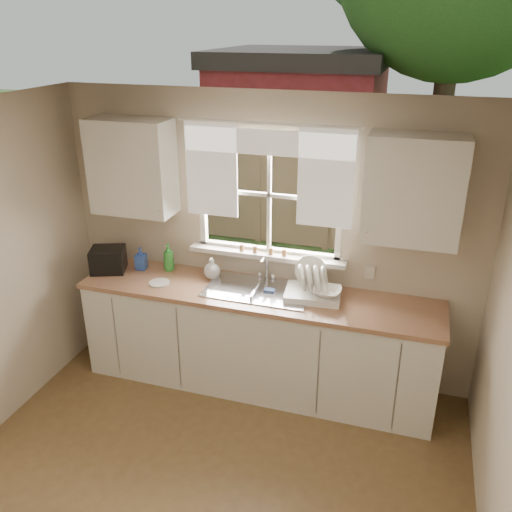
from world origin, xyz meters
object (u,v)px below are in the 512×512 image
(soap_bottle_a, at_px, (169,257))
(cup, at_px, (113,268))
(dish_rack, at_px, (313,289))
(black_appliance, at_px, (108,260))

(soap_bottle_a, xyz_separation_m, cup, (-0.45, -0.21, -0.08))
(cup, bearing_deg, dish_rack, 13.56)
(dish_rack, relative_size, soap_bottle_a, 1.88)
(dish_rack, bearing_deg, cup, -177.25)
(soap_bottle_a, bearing_deg, cup, -161.20)
(soap_bottle_a, distance_m, black_appliance, 0.54)
(black_appliance, bearing_deg, cup, -50.02)
(dish_rack, distance_m, cup, 1.79)
(black_appliance, bearing_deg, soap_bottle_a, -2.27)
(soap_bottle_a, height_order, cup, soap_bottle_a)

